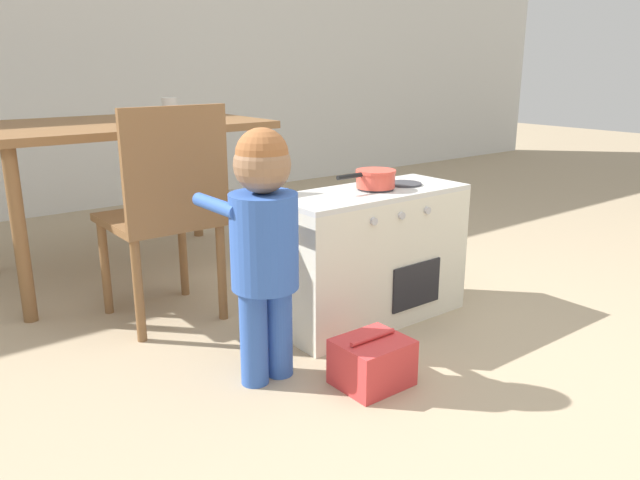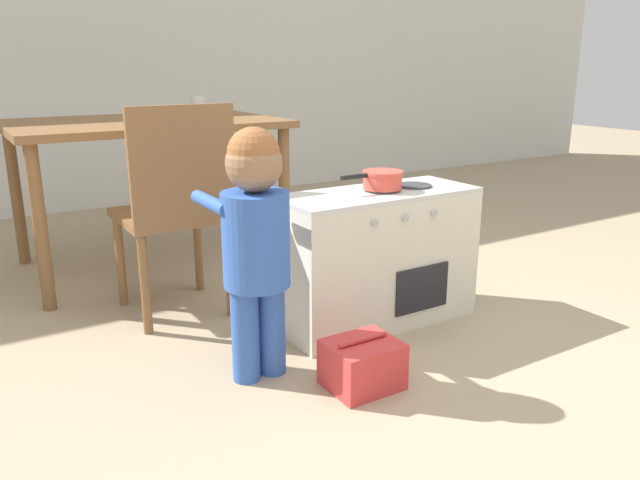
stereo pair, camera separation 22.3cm
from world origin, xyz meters
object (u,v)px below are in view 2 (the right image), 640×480
child_figure (255,230)px  play_kitchen (377,257)px  dining_table (145,138)px  dining_chair_near (176,207)px  toy_basket (362,364)px  toy_pot (382,179)px  cup_on_table (197,105)px

child_figure → play_kitchen: bearing=15.3°
dining_table → dining_chair_near: dining_chair_near is taller
child_figure → toy_basket: size_ratio=3.67×
toy_pot → dining_chair_near: (-0.67, 0.46, -0.12)m
dining_table → dining_chair_near: size_ratio=1.46×
child_figure → dining_chair_near: size_ratio=0.96×
cup_on_table → dining_chair_near: bearing=-116.7°
play_kitchen → toy_pot: size_ratio=2.95×
play_kitchen → toy_basket: size_ratio=3.53×
dining_chair_near → cup_on_table: 1.11m
toy_basket → toy_pot: bearing=47.5°
dining_chair_near → toy_pot: bearing=-34.8°
toy_basket → dining_chair_near: bearing=108.2°
child_figure → dining_table: 1.38m
dining_table → cup_on_table: 0.44m
child_figure → cup_on_table: 1.66m
toy_basket → cup_on_table: cup_on_table is taller
toy_pot → dining_table: (-0.55, 1.20, 0.07)m
toy_pot → dining_table: size_ratio=0.21×
play_kitchen → dining_chair_near: bearing=144.5°
toy_basket → dining_chair_near: (-0.29, 0.88, 0.38)m
toy_pot → cup_on_table: (-0.19, 1.41, 0.20)m
cup_on_table → dining_table: bearing=-149.7°
toy_pot → child_figure: size_ratio=0.33×
child_figure → toy_basket: child_figure is taller
toy_pot → toy_basket: (-0.38, -0.41, -0.50)m
child_figure → toy_pot: bearing=15.0°
play_kitchen → cup_on_table: size_ratio=8.84×
play_kitchen → dining_table: dining_table is taller
cup_on_table → child_figure: bearing=-105.4°
toy_pot → toy_basket: toy_pot is taller
dining_table → cup_on_table: size_ratio=13.99×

